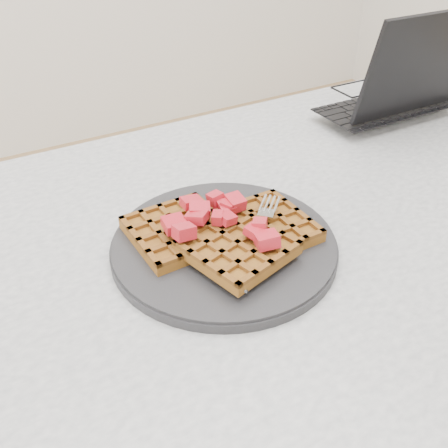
{
  "coord_description": "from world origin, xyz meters",
  "views": [
    {
      "loc": [
        -0.39,
        -0.41,
        1.14
      ],
      "look_at": [
        -0.14,
        0.01,
        0.79
      ],
      "focal_mm": 40.0,
      "sensor_mm": 36.0,
      "label": 1
    }
  ],
  "objects": [
    {
      "name": "plate",
      "position": [
        -0.14,
        0.01,
        0.76
      ],
      "size": [
        0.28,
        0.28,
        0.02
      ],
      "primitive_type": "cylinder",
      "color": "black",
      "rests_on": "table"
    },
    {
      "name": "laptop",
      "position": [
        0.35,
        0.24,
        0.79
      ],
      "size": [
        0.31,
        0.23,
        0.21
      ],
      "rotation": [
        0.0,
        0.0,
        3.12
      ],
      "color": "black",
      "rests_on": "table"
    },
    {
      "name": "fork",
      "position": [
        -0.11,
        -0.02,
        0.77
      ],
      "size": [
        0.15,
        0.14,
        0.02
      ],
      "primitive_type": null,
      "rotation": [
        0.0,
        0.0,
        -0.81
      ],
      "color": "silver",
      "rests_on": "plate"
    },
    {
      "name": "strawberry_pile",
      "position": [
        -0.14,
        0.01,
        0.8
      ],
      "size": [
        0.15,
        0.15,
        0.02
      ],
      "primitive_type": null,
      "color": "#97000F",
      "rests_on": "waffles"
    },
    {
      "name": "table",
      "position": [
        0.0,
        0.0,
        0.64
      ],
      "size": [
        1.2,
        0.8,
        0.75
      ],
      "color": "#BCBDBA",
      "rests_on": "ground"
    },
    {
      "name": "waffles",
      "position": [
        -0.14,
        0.01,
        0.78
      ],
      "size": [
        0.21,
        0.2,
        0.03
      ],
      "color": "brown",
      "rests_on": "plate"
    }
  ]
}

